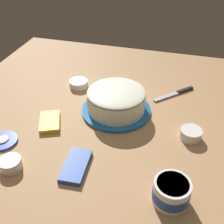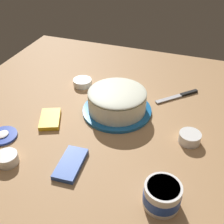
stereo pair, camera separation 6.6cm
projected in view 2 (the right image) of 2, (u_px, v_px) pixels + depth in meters
ground_plane at (109, 122)px, 1.18m from camera, size 1.54×1.54×0.00m
frosted_cake at (117, 102)px, 1.21m from camera, size 0.31×0.31×0.11m
frosting_tub at (162, 195)px, 0.84m from camera, size 0.12×0.12×0.08m
frosting_tub_lid at (3, 136)px, 1.11m from camera, size 0.11×0.11×0.02m
spreading_knife at (181, 95)px, 1.34m from camera, size 0.18×0.18×0.01m
sprinkle_bowl_orange at (7, 158)px, 0.99m from camera, size 0.08×0.08×0.04m
sprinkle_bowl_blue at (83, 82)px, 1.41m from camera, size 0.09×0.09×0.03m
sprinkle_bowl_yellow at (190, 137)px, 1.07m from camera, size 0.08×0.08×0.04m
candy_box_lower at (50, 119)px, 1.19m from camera, size 0.16×0.13×0.02m
candy_box_upper at (71, 164)px, 0.98m from camera, size 0.16×0.09×0.02m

